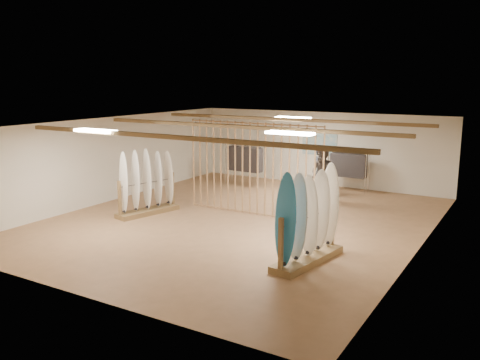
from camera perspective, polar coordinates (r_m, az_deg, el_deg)
The scene contains 16 objects.
floor at distance 14.75m, azimuth 0.00°, elevation -4.58°, with size 12.00×12.00×0.00m, color #A87A51.
ceiling at distance 14.24m, azimuth 0.00°, elevation 6.33°, with size 12.00×12.00×0.00m, color gray.
wall_back at distance 19.76m, azimuth 8.93°, elevation 3.51°, with size 12.00×12.00×0.00m, color white.
wall_front at distance 9.89m, azimuth -18.10°, elevation -4.75°, with size 12.00×12.00×0.00m, color white.
wall_left at distance 17.48m, azimuth -14.25°, elevation 2.29°, with size 12.00×12.00×0.00m, color white.
wall_right at distance 12.68m, azimuth 19.83°, elevation -1.38°, with size 12.00×12.00×0.00m, color white.
ceiling_slats at distance 14.25m, azimuth 0.00°, elevation 6.00°, with size 9.50×6.12×0.10m, color olive.
light_panels at distance 14.24m, azimuth 0.00°, elevation 6.08°, with size 1.20×0.35×0.06m, color white.
bamboo_partition at distance 15.11m, azimuth 1.55°, elevation 1.26°, with size 4.45×0.05×2.78m.
poster at distance 19.72m, azimuth 8.92°, elevation 4.08°, with size 1.40×0.03×0.90m, color teal.
rack_left at distance 15.58m, azimuth -10.37°, elevation -1.41°, with size 1.01×2.09×1.93m.
rack_right at distance 11.38m, azimuth 7.68°, elevation -5.79°, with size 0.92×2.27×2.10m.
clothing_rack_a at distance 19.22m, azimuth 0.53°, elevation 2.37°, with size 1.50×0.47×1.61m.
clothing_rack_b at distance 18.72m, azimuth 12.07°, elevation 1.62°, with size 1.38×0.37×1.48m.
shopper_a at distance 17.85m, azimuth 9.02°, elevation 1.33°, with size 0.72×0.49×1.97m, color #23252A.
shopper_b at distance 17.00m, azimuth 9.29°, elevation 1.01°, with size 1.00×0.78×2.08m, color #3F3630.
Camera 1 is at (7.24, -12.20, 4.04)m, focal length 38.00 mm.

